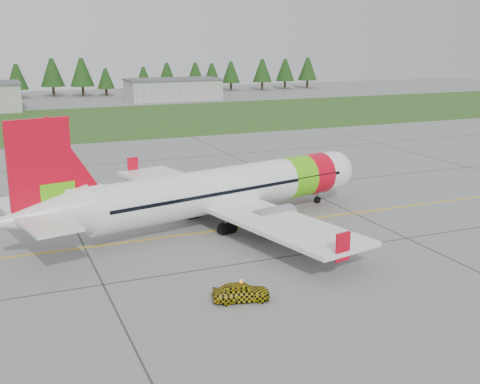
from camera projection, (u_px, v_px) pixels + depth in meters
name	position (u px, v px, depth m)	size (l,w,h in m)	color
ground	(300.00, 255.00, 46.01)	(320.00, 320.00, 0.00)	gray
aircraft	(219.00, 190.00, 52.95)	(34.54, 32.41, 10.60)	white
follow_me_car	(241.00, 274.00, 37.50)	(1.46, 1.24, 3.63)	#D5BE0B
grass_strip	(104.00, 121.00, 119.25)	(320.00, 50.00, 0.03)	#30561E
taxi_guideline	(257.00, 225.00, 53.15)	(120.00, 0.25, 0.02)	gold
hangar_east	(173.00, 90.00, 160.12)	(24.00, 12.00, 5.20)	#A8A8A3
treeline	(66.00, 79.00, 168.03)	(160.00, 8.00, 10.00)	#1C3F14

